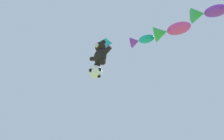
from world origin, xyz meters
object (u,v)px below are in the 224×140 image
(teddy_bear_kite, at_px, (100,54))
(fish_kite_violet, at_px, (207,13))
(fish_kite_teal, at_px, (141,40))
(soccer_ball_kite, at_px, (96,72))
(diamond_kite, at_px, (106,44))
(fish_kite_magenta, at_px, (170,31))

(teddy_bear_kite, height_order, fish_kite_violet, fish_kite_violet)
(teddy_bear_kite, xyz_separation_m, fish_kite_teal, (2.44, 1.83, 0.99))
(soccer_ball_kite, height_order, diamond_kite, diamond_kite)
(soccer_ball_kite, xyz_separation_m, diamond_kite, (-1.42, 2.23, 4.99))
(fish_kite_violet, bearing_deg, teddy_bear_kite, -154.27)
(soccer_ball_kite, relative_size, fish_kite_magenta, 0.39)
(fish_kite_magenta, bearing_deg, soccer_ball_kite, -154.26)
(fish_kite_magenta, height_order, fish_kite_violet, fish_kite_violet)
(diamond_kite, bearing_deg, fish_kite_violet, 7.80)
(teddy_bear_kite, xyz_separation_m, fish_kite_magenta, (4.55, 2.26, 0.80))
(teddy_bear_kite, bearing_deg, fish_kite_violet, 25.73)
(soccer_ball_kite, relative_size, diamond_kite, 0.43)
(fish_kite_magenta, bearing_deg, fish_kite_violet, 24.34)
(soccer_ball_kite, distance_m, fish_kite_teal, 4.17)
(fish_kite_teal, bearing_deg, teddy_bear_kite, -143.06)
(teddy_bear_kite, distance_m, diamond_kite, 4.45)
(diamond_kite, bearing_deg, fish_kite_magenta, 1.07)
(soccer_ball_kite, height_order, fish_kite_violet, fish_kite_violet)
(fish_kite_teal, height_order, diamond_kite, diamond_kite)
(fish_kite_teal, xyz_separation_m, fish_kite_violet, (4.47, 1.50, 0.64))
(teddy_bear_kite, xyz_separation_m, soccer_ball_kite, (-0.31, -0.08, -1.50))
(fish_kite_violet, relative_size, diamond_kite, 1.02)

